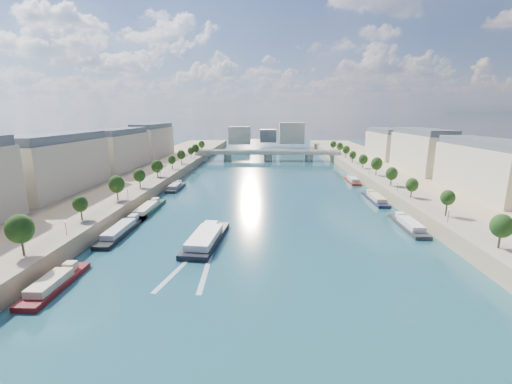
{
  "coord_description": "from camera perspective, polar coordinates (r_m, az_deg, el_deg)",
  "views": [
    {
      "loc": [
        -0.33,
        -52.42,
        36.25
      ],
      "look_at": [
        -5.02,
        83.44,
        5.0
      ],
      "focal_mm": 24.0,
      "sensor_mm": 36.0,
      "label": 1
    }
  ],
  "objects": [
    {
      "name": "lamps_left",
      "position": [
        154.33,
        -17.83,
        1.69
      ],
      "size": [
        0.36,
        200.36,
        4.28
      ],
      "color": "black",
      "rests_on": "ground"
    },
    {
      "name": "ground",
      "position": [
        156.67,
        2.04,
        -0.44
      ],
      "size": [
        700.0,
        700.0,
        0.0
      ],
      "primitive_type": "plane",
      "color": "#0E2C3E",
      "rests_on": "ground"
    },
    {
      "name": "wake",
      "position": [
        85.97,
        -10.32,
        -12.2
      ],
      "size": [
        10.75,
        26.03,
        0.04
      ],
      "color": "silver",
      "rests_on": "ground"
    },
    {
      "name": "tour_barge",
      "position": [
        100.55,
        -8.36,
        -7.67
      ],
      "size": [
        10.3,
        28.83,
        3.84
      ],
      "rotation": [
        0.0,
        0.0,
        -0.08
      ],
      "color": "black",
      "rests_on": "ground"
    },
    {
      "name": "pave_left",
      "position": [
        165.58,
        -18.08,
        1.44
      ],
      "size": [
        14.0,
        520.0,
        0.1
      ],
      "primitive_type": "cube",
      "color": "gray",
      "rests_on": "quay_left"
    },
    {
      "name": "buildings_right",
      "position": [
        186.3,
        29.35,
        5.19
      ],
      "size": [
        16.0,
        226.0,
        23.2
      ],
      "color": "beige",
      "rests_on": "ground"
    },
    {
      "name": "bridge",
      "position": [
        270.52,
        2.04,
        6.32
      ],
      "size": [
        112.0,
        12.0,
        8.15
      ],
      "color": "#C1B79E",
      "rests_on": "ground"
    },
    {
      "name": "buildings_left",
      "position": [
        186.0,
        -25.25,
        5.61
      ],
      "size": [
        16.0,
        226.0,
        23.2
      ],
      "color": "beige",
      "rests_on": "ground"
    },
    {
      "name": "lamps_right",
      "position": [
        168.47,
        20.24,
        2.41
      ],
      "size": [
        0.36,
        200.36,
        4.28
      ],
      "color": "black",
      "rests_on": "ground"
    },
    {
      "name": "pave_right",
      "position": [
        165.81,
        22.17,
        1.13
      ],
      "size": [
        14.0,
        520.0,
        0.1
      ],
      "primitive_type": "cube",
      "color": "gray",
      "rests_on": "quay_right"
    },
    {
      "name": "moored_barges_left",
      "position": [
        112.43,
        -21.98,
        -6.39
      ],
      "size": [
        5.0,
        154.59,
        3.6
      ],
      "color": "#151E2F",
      "rests_on": "ground"
    },
    {
      "name": "quay_right",
      "position": [
        172.06,
        26.79,
        0.23
      ],
      "size": [
        44.0,
        520.0,
        5.0
      ],
      "primitive_type": "cube",
      "color": "#9E8460",
      "rests_on": "ground"
    },
    {
      "name": "trees_left",
      "position": [
        165.83,
        -17.33,
        3.42
      ],
      "size": [
        4.8,
        268.8,
        8.26
      ],
      "color": "#382B1E",
      "rests_on": "ground"
    },
    {
      "name": "quay_left",
      "position": [
        171.78,
        -22.73,
        0.6
      ],
      "size": [
        44.0,
        520.0,
        5.0
      ],
      "primitive_type": "cube",
      "color": "#9E8460",
      "rests_on": "ground"
    },
    {
      "name": "skyline",
      "position": [
        372.59,
        2.55,
        9.61
      ],
      "size": [
        79.0,
        42.0,
        22.0
      ],
      "color": "beige",
      "rests_on": "ground"
    },
    {
      "name": "moored_barges_right",
      "position": [
        127.47,
        23.02,
        -4.25
      ],
      "size": [
        5.0,
        168.05,
        3.6
      ],
      "color": "black",
      "rests_on": "ground"
    },
    {
      "name": "trees_right",
      "position": [
        173.51,
        20.59,
        3.58
      ],
      "size": [
        4.8,
        268.8,
        8.26
      ],
      "color": "#382B1E",
      "rests_on": "ground"
    }
  ]
}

